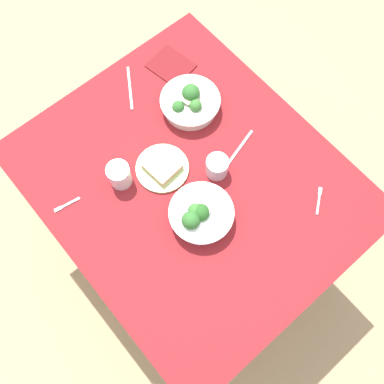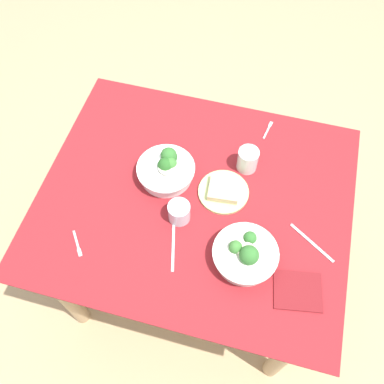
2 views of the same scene
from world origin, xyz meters
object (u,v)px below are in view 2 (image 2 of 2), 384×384
Objects in this scene: water_glass_center at (248,160)px; table_knife_left at (173,247)px; broccoli_bowl_near at (245,254)px; fork_by_near_bowl at (268,129)px; table_knife_right at (312,243)px; fork_by_far_bowl at (78,245)px; bread_side_plate at (224,191)px; broccoli_bowl_far at (167,169)px; napkin_folded_upper at (298,291)px; water_glass_side at (179,212)px.

water_glass_center reaches higher than table_knife_left.
broccoli_bowl_near is 0.39m from water_glass_center.
fork_by_near_bowl is 0.50× the size of table_knife_right.
fork_by_far_bowl is (-0.51, -0.49, -0.05)m from water_glass_center.
bread_side_plate is 0.29m from table_knife_left.
bread_side_plate is (-0.13, 0.24, -0.02)m from broccoli_bowl_near.
napkin_folded_upper is at bearing -30.79° from broccoli_bowl_far.
table_knife_right is 1.22× the size of napkin_folded_upper.
bread_side_plate is 0.45m from napkin_folded_upper.
bread_side_plate is at bearing 136.56° from napkin_folded_upper.
fork_by_far_bowl is at bearing -136.56° from water_glass_center.
water_glass_center is 0.54× the size of table_knife_left.
water_glass_side reaches higher than bread_side_plate.
broccoli_bowl_near reaches higher than fork_by_far_bowl.
water_glass_side is 0.83× the size of fork_by_near_bowl.
bread_side_plate is 2.37× the size of water_glass_side.
broccoli_bowl_far is 2.73× the size of water_glass_side.
bread_side_plate is at bearing 172.56° from fork_by_near_bowl.
table_knife_right is (0.49, 0.02, -0.04)m from water_glass_side.
fork_by_far_bowl is at bearing -177.31° from napkin_folded_upper.
bread_side_plate is 0.57m from fork_by_far_bowl.
broccoli_bowl_far reaches higher than fork_by_near_bowl.
table_knife_right is at bearing 82.48° from napkin_folded_upper.
broccoli_bowl_near is at bearing 161.29° from napkin_folded_upper.
water_glass_side is at bearing 85.67° from fork_by_far_bowl.
table_knife_right is at bearing 28.63° from broccoli_bowl_near.
bread_side_plate reaches higher than table_knife_left.
table_knife_left is at bearing -84.31° from water_glass_side.
water_glass_center is at bearing 170.75° from table_knife_right.
table_knife_right is at bearing -142.58° from fork_by_near_bowl.
fork_by_near_bowl is (0.57, 0.69, 0.00)m from fork_by_far_bowl.
fork_by_far_bowl is at bearing -142.62° from bread_side_plate.
water_glass_center reaches higher than table_knife_right.
broccoli_bowl_near reaches higher than table_knife_right.
water_glass_side reaches higher than fork_by_near_bowl.
broccoli_bowl_far is 0.19m from water_glass_side.
napkin_folded_upper reaches higher than table_knife_left.
fork_by_near_bowl is 0.61× the size of napkin_folded_upper.
water_glass_side is 0.49m from napkin_folded_upper.
broccoli_bowl_near is 1.18× the size of bread_side_plate.
broccoli_bowl_far is 2.29× the size of water_glass_center.
water_glass_center is at bearing 22.00° from broccoli_bowl_far.
water_glass_center is at bearing 120.54° from napkin_folded_upper.
broccoli_bowl_near is 0.25m from table_knife_right.
napkin_folded_upper is at bearing 56.08° from fork_by_far_bowl.
water_glass_center is 0.22m from fork_by_near_bowl.
broccoli_bowl_near reaches higher than water_glass_side.
bread_side_plate is 1.99× the size of water_glass_center.
fork_by_near_bowl is at bearing -35.60° from table_knife_left.
broccoli_bowl_near is at bearing 63.44° from fork_by_far_bowl.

